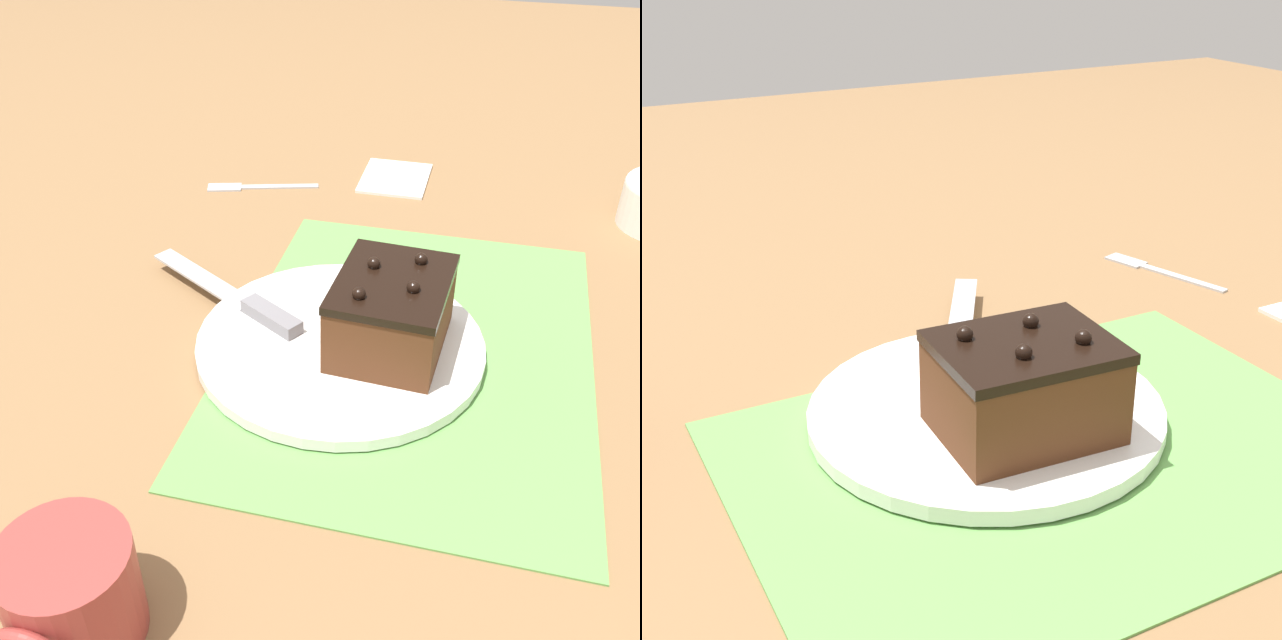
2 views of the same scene
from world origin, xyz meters
TOP-DOWN VIEW (x-y plane):
  - ground_plane at (0.00, 0.00)m, footprint 3.00×3.00m
  - placemat_woven at (0.00, 0.00)m, footprint 0.46×0.34m
  - cake_plate at (0.02, -0.07)m, footprint 0.27×0.27m
  - chocolate_cake at (0.02, -0.02)m, footprint 0.13×0.11m
  - serving_knife at (-0.01, -0.17)m, footprint 0.13×0.20m
  - coffee_mug at (0.35, -0.16)m, footprint 0.09×0.08m
  - folded_napkin at (-0.38, -0.08)m, footprint 0.11×0.09m
  - dessert_fork at (-0.30, -0.26)m, footprint 0.06×0.15m

SIDE VIEW (x-z plane):
  - ground_plane at x=0.00m, z-range 0.00..0.00m
  - placemat_woven at x=0.00m, z-range 0.00..0.00m
  - dessert_fork at x=-0.30m, z-range 0.00..0.01m
  - folded_napkin at x=-0.38m, z-range 0.00..0.01m
  - cake_plate at x=0.02m, z-range 0.00..0.02m
  - serving_knife at x=-0.01m, z-range 0.01..0.03m
  - coffee_mug at x=0.35m, z-range 0.00..0.08m
  - chocolate_cake at x=0.02m, z-range 0.01..0.09m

